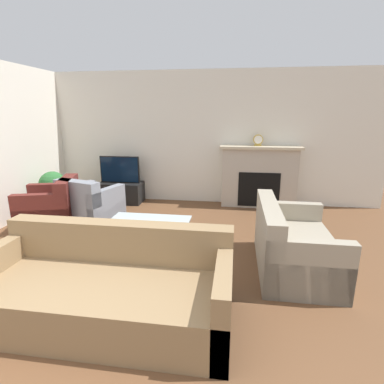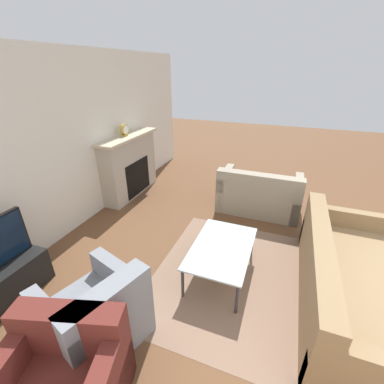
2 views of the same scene
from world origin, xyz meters
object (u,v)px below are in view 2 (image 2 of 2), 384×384
Objects in this scene: couch_sectional at (346,285)px; coffee_table at (222,249)px; armchair_accent at (96,316)px; couch_loveseat at (259,195)px; mantel_clock at (124,130)px.

couch_sectional is 1.40m from coffee_table.
couch_sectional and armchair_accent have the same top height.
couch_sectional is 2.25× the size of armchair_accent.
couch_sectional is 2.19m from couch_loveseat.
armchair_accent is at bearing 145.47° from coffee_table.
mantel_clock is at bearing -135.33° from armchair_accent.
armchair_accent is at bearing 70.92° from couch_loveseat.
couch_loveseat is at bearing -6.40° from coffee_table.
coffee_table is 2.99m from mantel_clock.
armchair_accent is 1.55m from coffee_table.
couch_sectional is 1.58× the size of couch_loveseat.
couch_sectional is at bearing 122.82° from couch_loveseat.
couch_loveseat and armchair_accent have the same top height.
coffee_table is (-0.02, 1.40, 0.11)m from couch_sectional.
couch_sectional and couch_loveseat have the same top height.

